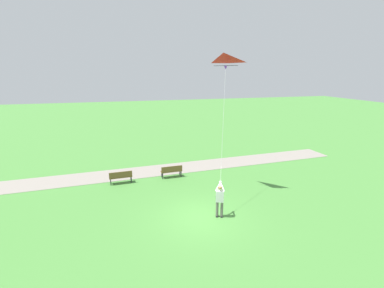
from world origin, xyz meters
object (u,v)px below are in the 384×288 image
person_kite_flyer (220,198)px  flying_kite (223,62)px  park_bench_far_walkway (121,176)px  park_bench_near_walkway (172,171)px

person_kite_flyer → flying_kite: flying_kite is taller
person_kite_flyer → park_bench_far_walkway: size_ratio=1.20×
flying_kite → park_bench_far_walkway: (2.84, 5.99, -7.27)m
park_bench_far_walkway → park_bench_near_walkway: bearing=-87.5°
person_kite_flyer → flying_kite: (2.91, -1.16, 6.74)m
person_kite_flyer → park_bench_near_walkway: (5.91, 1.34, -0.54)m
flying_kite → park_bench_far_walkway: size_ratio=4.22×
flying_kite → park_bench_far_walkway: 9.84m
park_bench_far_walkway → person_kite_flyer: bearing=-140.0°
person_kite_flyer → flying_kite: 7.43m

